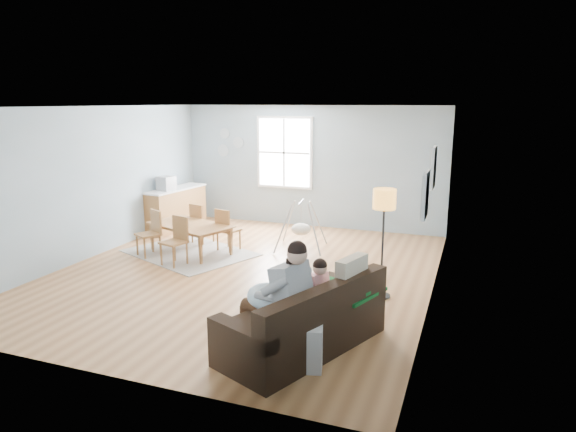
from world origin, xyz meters
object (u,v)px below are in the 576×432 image
at_px(counter, 176,208).
at_px(father, 281,294).
at_px(chair_ne, 226,228).
at_px(storage_cube, 302,345).
at_px(chair_nw, 200,222).
at_px(dining_table, 189,239).
at_px(monitor, 166,183).
at_px(sofa, 307,325).
at_px(chair_se, 177,238).
at_px(baby_swing, 301,228).
at_px(chair_sw, 152,231).
at_px(toddler, 313,285).
at_px(floor_lamp, 384,208).

bearing_deg(counter, father, -47.43).
distance_m(father, chair_ne, 4.22).
bearing_deg(father, storage_cube, -28.37).
xyz_separation_m(storage_cube, chair_nw, (-3.47, 3.91, 0.21)).
relative_size(dining_table, monitor, 4.08).
xyz_separation_m(sofa, monitor, (-4.53, 4.12, 0.77)).
xyz_separation_m(dining_table, chair_ne, (0.59, 0.35, 0.18)).
distance_m(dining_table, counter, 2.02).
distance_m(chair_nw, counter, 1.43).
relative_size(chair_se, baby_swing, 0.80).
xyz_separation_m(chair_sw, baby_swing, (2.45, 1.31, -0.05)).
xyz_separation_m(father, toddler, (0.24, 0.43, -0.02)).
xyz_separation_m(father, dining_table, (-3.02, 3.09, -0.45)).
xyz_separation_m(storage_cube, monitor, (-4.60, 4.51, 0.83)).
bearing_deg(monitor, sofa, -42.27).
bearing_deg(chair_se, monitor, 126.90).
bearing_deg(floor_lamp, baby_swing, 134.41).
relative_size(father, monitor, 3.54).
height_order(sofa, chair_se, chair_se).
distance_m(toddler, chair_se, 3.71).
height_order(father, chair_se, father).
height_order(chair_sw, chair_ne, chair_sw).
bearing_deg(chair_ne, baby_swing, 25.20).
distance_m(storage_cube, monitor, 6.49).
relative_size(toddler, floor_lamp, 0.52).
distance_m(storage_cube, dining_table, 4.65).
bearing_deg(sofa, chair_ne, 129.57).
height_order(floor_lamp, counter, floor_lamp).
xyz_separation_m(floor_lamp, chair_sw, (-4.33, 0.61, -0.85)).
height_order(sofa, storage_cube, sofa).
distance_m(toddler, monitor, 6.00).
bearing_deg(counter, storage_cube, -46.47).
height_order(father, monitor, father).
bearing_deg(dining_table, baby_swing, 46.93).
height_order(chair_nw, chair_ne, chair_ne).
relative_size(father, dining_table, 0.87).
distance_m(chair_sw, monitor, 1.86).
relative_size(floor_lamp, dining_table, 1.01).
bearing_deg(dining_table, floor_lamp, 5.52).
relative_size(floor_lamp, chair_ne, 1.94).
height_order(chair_sw, chair_se, chair_se).
bearing_deg(counter, toddler, -43.08).
bearing_deg(chair_sw, chair_ne, 31.30).
relative_size(father, chair_nw, 1.69).
bearing_deg(counter, monitor, -94.59).
xyz_separation_m(floor_lamp, storage_cube, (-0.44, -2.29, -1.07)).
relative_size(storage_cube, counter, 0.30).
height_order(storage_cube, chair_nw, chair_nw).
distance_m(toddler, storage_cube, 0.76).
xyz_separation_m(father, chair_ne, (-2.43, 3.44, -0.27)).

